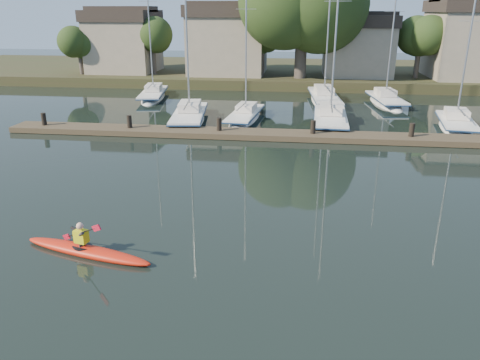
# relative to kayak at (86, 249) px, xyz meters

# --- Properties ---
(ground) EXTENTS (160.00, 160.00, 0.00)m
(ground) POSITION_rel_kayak_xyz_m (4.80, 1.97, -0.19)
(ground) COLOR black
(ground) RESTS_ON ground
(kayak) EXTENTS (4.96, 1.83, 1.58)m
(kayak) POSITION_rel_kayak_xyz_m (0.00, 0.00, 0.00)
(kayak) COLOR red
(kayak) RESTS_ON ground
(dock) EXTENTS (34.00, 2.00, 1.80)m
(dock) POSITION_rel_kayak_xyz_m (4.80, 15.97, 0.01)
(dock) COLOR #4F402D
(dock) RESTS_ON ground
(sailboat_1) EXTENTS (3.42, 9.40, 15.02)m
(sailboat_1) POSITION_rel_kayak_xyz_m (-1.15, 20.14, -0.40)
(sailboat_1) COLOR silver
(sailboat_1) RESTS_ON ground
(sailboat_2) EXTENTS (2.62, 8.21, 13.36)m
(sailboat_2) POSITION_rel_kayak_xyz_m (2.89, 21.12, -0.36)
(sailboat_2) COLOR silver
(sailboat_2) RESTS_ON ground
(sailboat_3) EXTENTS (2.64, 8.98, 14.36)m
(sailboat_3) POSITION_rel_kayak_xyz_m (9.11, 20.26, -0.41)
(sailboat_3) COLOR silver
(sailboat_3) RESTS_ON ground
(sailboat_4) EXTENTS (3.17, 7.48, 12.31)m
(sailboat_4) POSITION_rel_kayak_xyz_m (17.70, 20.19, -0.39)
(sailboat_4) COLOR silver
(sailboat_4) RESTS_ON ground
(sailboat_5) EXTENTS (3.44, 8.98, 14.51)m
(sailboat_5) POSITION_rel_kayak_xyz_m (-6.68, 29.11, -0.37)
(sailboat_5) COLOR silver
(sailboat_5) RESTS_ON ground
(sailboat_6) EXTENTS (3.06, 10.88, 17.08)m
(sailboat_6) POSITION_rel_kayak_xyz_m (9.06, 29.02, -0.39)
(sailboat_6) COLOR silver
(sailboat_6) RESTS_ON ground
(sailboat_7) EXTENTS (3.04, 8.36, 13.18)m
(sailboat_7) POSITION_rel_kayak_xyz_m (14.35, 28.73, -0.39)
(sailboat_7) COLOR silver
(sailboat_7) RESTS_ON ground
(shore) EXTENTS (90.00, 25.25, 12.75)m
(shore) POSITION_rel_kayak_xyz_m (6.41, 42.26, 3.04)
(shore) COLOR #2C3319
(shore) RESTS_ON ground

